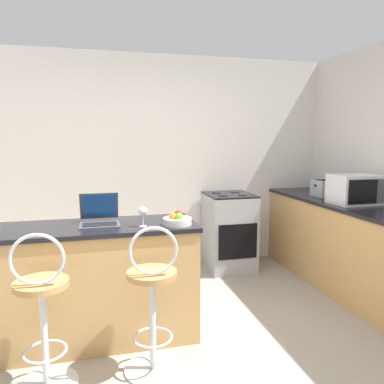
{
  "coord_description": "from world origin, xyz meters",
  "views": [
    {
      "loc": [
        -0.53,
        -2.31,
        1.6
      ],
      "look_at": [
        0.45,
        1.52,
        1.04
      ],
      "focal_mm": 35.0,
      "sensor_mm": 36.0,
      "label": 1
    }
  ],
  "objects": [
    {
      "name": "toaster",
      "position": [
        2.02,
        1.48,
        1.03
      ],
      "size": [
        0.24,
        0.25,
        0.19
      ],
      "color": "#9EA3A8",
      "rests_on": "counter_right"
    },
    {
      "name": "laptop",
      "position": [
        -0.52,
        0.68,
        1.0
      ],
      "size": [
        0.3,
        0.32,
        0.24
      ],
      "color": "#47474C",
      "rests_on": "breakfast_bar"
    },
    {
      "name": "bar_stool_far",
      "position": [
        -0.19,
        0.08,
        0.5
      ],
      "size": [
        0.4,
        0.4,
        1.05
      ],
      "color": "silver",
      "rests_on": "ground_plane"
    },
    {
      "name": "mug_blue",
      "position": [
        2.24,
        2.02,
        0.98
      ],
      "size": [
        0.09,
        0.08,
        0.1
      ],
      "color": "#2D51AD",
      "rests_on": "counter_right"
    },
    {
      "name": "microwave",
      "position": [
        2.03,
        0.96,
        1.09
      ],
      "size": [
        0.46,
        0.35,
        0.3
      ],
      "color": "silver",
      "rests_on": "counter_right"
    },
    {
      "name": "bar_stool_near",
      "position": [
        -0.89,
        0.08,
        0.5
      ],
      "size": [
        0.4,
        0.4,
        1.05
      ],
      "color": "silver",
      "rests_on": "ground_plane"
    },
    {
      "name": "ground_plane",
      "position": [
        0.0,
        0.0,
        0.0
      ],
      "size": [
        20.0,
        20.0,
        0.0
      ],
      "primitive_type": "plane",
      "color": "gray"
    },
    {
      "name": "wall_back",
      "position": [
        0.0,
        2.28,
        1.3
      ],
      "size": [
        12.0,
        0.06,
        2.6
      ],
      "color": "silver",
      "rests_on": "ground_plane"
    },
    {
      "name": "wine_glass_short",
      "position": [
        -0.2,
        0.48,
        1.05
      ],
      "size": [
        0.07,
        0.07,
        0.16
      ],
      "color": "silver",
      "rests_on": "breakfast_bar"
    },
    {
      "name": "stove_range",
      "position": [
        1.02,
        1.93,
        0.47
      ],
      "size": [
        0.55,
        0.61,
        0.94
      ],
      "color": "#9EA3A8",
      "rests_on": "ground_plane"
    },
    {
      "name": "counter_right",
      "position": [
        2.04,
        0.88,
        0.47
      ],
      "size": [
        0.67,
        2.78,
        0.94
      ],
      "color": "tan",
      "rests_on": "ground_plane"
    },
    {
      "name": "breakfast_bar",
      "position": [
        -0.54,
        0.62,
        0.47
      ],
      "size": [
        1.54,
        0.6,
        0.94
      ],
      "color": "tan",
      "rests_on": "ground_plane"
    },
    {
      "name": "fruit_bowl",
      "position": [
        0.07,
        0.48,
        0.97
      ],
      "size": [
        0.22,
        0.22,
        0.11
      ],
      "color": "silver",
      "rests_on": "breakfast_bar"
    }
  ]
}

